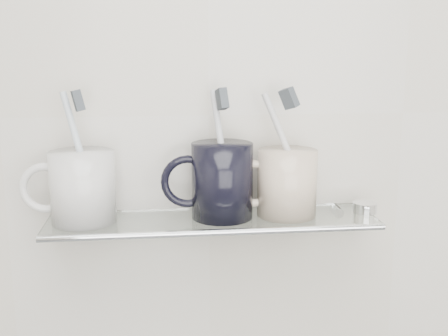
{
  "coord_description": "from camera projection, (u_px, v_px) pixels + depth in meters",
  "views": [
    {
      "loc": [
        -0.07,
        0.22,
        1.36
      ],
      "look_at": [
        0.02,
        1.04,
        1.18
      ],
      "focal_mm": 45.0,
      "sensor_mm": 36.0,
      "label": 1
    }
  ],
  "objects": [
    {
      "name": "mug_center",
      "position": [
        222.0,
        181.0,
        0.85
      ],
      "size": [
        0.12,
        0.12,
        0.11
      ],
      "primitive_type": "cylinder",
      "rotation": [
        0.0,
        0.0,
        -0.28
      ],
      "color": "black",
      "rests_on": "shelf_glass"
    },
    {
      "name": "mug_left",
      "position": [
        83.0,
        187.0,
        0.83
      ],
      "size": [
        0.12,
        0.12,
        0.11
      ],
      "primitive_type": "cylinder",
      "rotation": [
        0.0,
        0.0,
        0.28
      ],
      "color": "silver",
      "rests_on": "shelf_glass"
    },
    {
      "name": "chrome_cap",
      "position": [
        365.0,
        207.0,
        0.89
      ],
      "size": [
        0.04,
        0.04,
        0.02
      ],
      "primitive_type": "cylinder",
      "color": "silver",
      "rests_on": "shelf_glass"
    },
    {
      "name": "mug_right",
      "position": [
        287.0,
        183.0,
        0.86
      ],
      "size": [
        0.12,
        0.12,
        0.1
      ],
      "primitive_type": "cylinder",
      "rotation": [
        0.0,
        0.0,
        0.33
      ],
      "color": "beige",
      "rests_on": "shelf_glass"
    },
    {
      "name": "mug_right_handle",
      "position": [
        254.0,
        184.0,
        0.86
      ],
      "size": [
        0.07,
        0.01,
        0.07
      ],
      "primitive_type": "torus",
      "rotation": [
        1.57,
        0.0,
        0.0
      ],
      "color": "beige",
      "rests_on": "mug_right"
    },
    {
      "name": "bracket_left",
      "position": [
        77.0,
        223.0,
        0.88
      ],
      "size": [
        0.02,
        0.03,
        0.02
      ],
      "primitive_type": "cylinder",
      "rotation": [
        1.57,
        0.0,
        0.0
      ],
      "color": "silver",
      "rests_on": "wall_back"
    },
    {
      "name": "bristles_left",
      "position": [
        78.0,
        100.0,
        0.8
      ],
      "size": [
        0.02,
        0.03,
        0.03
      ],
      "primitive_type": "cube",
      "rotation": [
        -0.1,
        -0.21,
        0.28
      ],
      "color": "#373E43",
      "rests_on": "toothbrush_left"
    },
    {
      "name": "mug_center_handle",
      "position": [
        188.0,
        182.0,
        0.84
      ],
      "size": [
        0.08,
        0.01,
        0.08
      ],
      "primitive_type": "torus",
      "rotation": [
        1.57,
        0.0,
        0.0
      ],
      "color": "black",
      "rests_on": "mug_center"
    },
    {
      "name": "bristles_center",
      "position": [
        222.0,
        99.0,
        0.82
      ],
      "size": [
        0.02,
        0.03,
        0.04
      ],
      "primitive_type": "cube",
      "rotation": [
        -0.28,
        -0.06,
        0.22
      ],
      "color": "#373E43",
      "rests_on": "toothbrush_center"
    },
    {
      "name": "mug_left_handle",
      "position": [
        45.0,
        188.0,
        0.82
      ],
      "size": [
        0.08,
        0.01,
        0.08
      ],
      "primitive_type": "torus",
      "rotation": [
        1.57,
        0.0,
        0.0
      ],
      "color": "silver",
      "rests_on": "mug_left"
    },
    {
      "name": "toothbrush_left",
      "position": [
        81.0,
        155.0,
        0.82
      ],
      "size": [
        0.05,
        0.02,
        0.19
      ],
      "primitive_type": "cylinder",
      "rotation": [
        -0.1,
        -0.21,
        0.28
      ],
      "color": "silver",
      "rests_on": "mug_left"
    },
    {
      "name": "shelf_rail",
      "position": [
        216.0,
        233.0,
        0.8
      ],
      "size": [
        0.5,
        0.01,
        0.01
      ],
      "primitive_type": "cylinder",
      "rotation": [
        0.0,
        1.57,
        0.0
      ],
      "color": "silver",
      "rests_on": "shelf_glass"
    },
    {
      "name": "bracket_right",
      "position": [
        336.0,
        214.0,
        0.93
      ],
      "size": [
        0.02,
        0.03,
        0.02
      ],
      "primitive_type": "cylinder",
      "rotation": [
        1.57,
        0.0,
        0.0
      ],
      "color": "silver",
      "rests_on": "wall_back"
    },
    {
      "name": "toothbrush_right",
      "position": [
        288.0,
        151.0,
        0.85
      ],
      "size": [
        0.09,
        0.02,
        0.18
      ],
      "primitive_type": "cylinder",
      "rotation": [
        -0.27,
        -0.3,
        0.66
      ],
      "color": "silver",
      "rests_on": "mug_right"
    },
    {
      "name": "shelf_glass",
      "position": [
        213.0,
        221.0,
        0.86
      ],
      "size": [
        0.5,
        0.12,
        0.01
      ],
      "primitive_type": "cube",
      "color": "silver",
      "rests_on": "wall_back"
    },
    {
      "name": "bristles_right",
      "position": [
        289.0,
        98.0,
        0.83
      ],
      "size": [
        0.03,
        0.03,
        0.04
      ],
      "primitive_type": "cube",
      "rotation": [
        -0.27,
        -0.3,
        0.66
      ],
      "color": "#373E43",
      "rests_on": "toothbrush_right"
    },
    {
      "name": "wall_back",
      "position": [
        209.0,
        115.0,
        0.88
      ],
      "size": [
        2.5,
        0.0,
        2.5
      ],
      "primitive_type": "plane",
      "rotation": [
        1.57,
        0.0,
        0.0
      ],
      "color": "beige",
      "rests_on": "ground"
    },
    {
      "name": "toothbrush_center",
      "position": [
        222.0,
        152.0,
        0.84
      ],
      "size": [
        0.03,
        0.06,
        0.19
      ],
      "primitive_type": "cylinder",
      "rotation": [
        -0.28,
        -0.06,
        0.22
      ],
      "color": "silver",
      "rests_on": "mug_center"
    }
  ]
}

